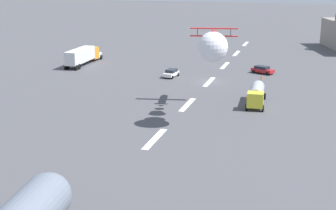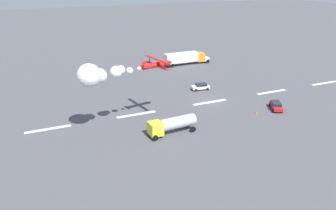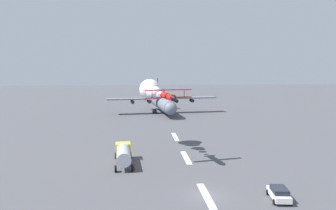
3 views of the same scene
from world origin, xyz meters
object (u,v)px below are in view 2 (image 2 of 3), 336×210
Objects in this scene: semi_truck_orange at (185,58)px; traffic_cone_near at (256,112)px; traffic_cone_far at (184,124)px; fuel_tanker_truck at (171,124)px; stunt_biplane_red at (98,75)px; followme_car_yellow at (201,86)px; airport_staff_sedan at (276,106)px.

traffic_cone_near is (3.55, 39.33, -1.75)m from semi_truck_orange.
fuel_tanker_truck is at bearing 29.32° from traffic_cone_far.
stunt_biplane_red is at bearing 46.77° from semi_truck_orange.
semi_truck_orange is 19.24× the size of traffic_cone_near.
semi_truck_orange is 1.65× the size of fuel_tanker_truck.
semi_truck_orange is 3.30× the size of followme_car_yellow.
airport_staff_sedan is at bearing 174.57° from stunt_biplane_red.
semi_truck_orange reaches higher than fuel_tanker_truck.
fuel_tanker_truck is 24.18m from airport_staff_sedan.
semi_truck_orange is 43.17m from traffic_cone_far.
traffic_cone_near is at bearing 100.51° from followme_car_yellow.
traffic_cone_near is at bearing 172.84° from stunt_biplane_red.
stunt_biplane_red is 31.48m from followme_car_yellow.
fuel_tanker_truck reaches higher than traffic_cone_near.
fuel_tanker_truck is 3.94m from traffic_cone_far.
semi_truck_orange is at bearing -116.47° from traffic_cone_far.
traffic_cone_far is at bearing 167.92° from stunt_biplane_red.
airport_staff_sedan is (-8.42, 16.78, 0.00)m from followme_car_yellow.
semi_truck_orange is 23.17m from followme_car_yellow.
semi_truck_orange reaches higher than followme_car_yellow.
stunt_biplane_red reaches higher than fuel_tanker_truck.
stunt_biplane_red is at bearing -5.43° from airport_staff_sedan.
semi_truck_orange is 2.96× the size of airport_staff_sedan.
fuel_tanker_truck is at bearing 3.31° from traffic_cone_near.
traffic_cone_far is at bearing -0.81° from airport_staff_sedan.
airport_staff_sedan is 6.50× the size of traffic_cone_far.
traffic_cone_near is (-3.19, 17.20, -0.44)m from followme_car_yellow.
stunt_biplane_red reaches higher than followme_car_yellow.
semi_truck_orange is at bearing -119.04° from fuel_tanker_truck.
stunt_biplane_red is 49.57m from semi_truck_orange.
traffic_cone_far is (-14.22, 3.04, -10.31)m from stunt_biplane_red.
followme_car_yellow is 18.78m from airport_staff_sedan.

